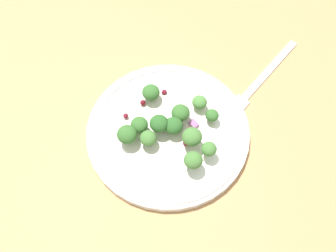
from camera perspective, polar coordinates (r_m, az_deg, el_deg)
The scene contains 26 objects.
ground_plane at distance 68.96cm, azimuth -0.88°, elevation -2.98°, with size 180.00×180.00×2.00cm, color tan.
plate at distance 68.22cm, azimuth 0.00°, elevation -0.74°, with size 24.88×24.88×1.70cm.
dressing_pool at distance 67.83cm, azimuth 0.00°, elevation -0.57°, with size 14.43×14.43×0.20cm, color white.
broccoli_floret_0 at distance 69.27cm, azimuth -2.19°, elevation 4.29°, with size 2.74×2.74×2.78cm.
broccoli_floret_1 at distance 65.33cm, azimuth -2.57°, elevation -1.35°, with size 2.48×2.48×2.51cm.
broccoli_floret_2 at distance 66.13cm, azimuth 0.72°, elevation 0.02°, with size 2.79×2.79×2.83cm.
broccoli_floret_3 at distance 67.06cm, azimuth 1.61°, elevation 1.67°, with size 2.77×2.77×2.80cm.
broccoli_floret_4 at distance 65.86cm, azimuth -1.04°, elevation 0.30°, with size 2.82×2.82×2.86cm.
broccoli_floret_5 at distance 64.47cm, azimuth 5.26°, elevation -2.96°, with size 2.26×2.26×2.29cm.
broccoli_floret_6 at distance 67.68cm, azimuth 5.64°, elevation 1.34°, with size 2.05×2.05×2.07cm.
broccoli_floret_7 at distance 65.32cm, azimuth -5.26°, elevation -1.11°, with size 2.95×2.95×2.99cm.
broccoli_floret_8 at distance 63.22cm, azimuth 3.24°, elevation -4.40°, with size 2.69×2.69×2.72cm.
broccoli_floret_9 at distance 64.61cm, azimuth 3.07°, elevation -1.41°, with size 2.96×2.96×2.99cm.
broccoli_floret_10 at distance 68.77cm, azimuth 4.05°, elevation 3.02°, with size 2.31×2.31×2.34cm.
broccoli_floret_11 at distance 66.32cm, azimuth -3.67°, elevation 0.14°, with size 2.59×2.59×2.63cm.
cranberry_0 at distance 66.40cm, azimuth 2.33°, elevation -2.19°, with size 0.94×0.94×0.94cm, color maroon.
cranberry_1 at distance 70.96cm, azimuth -0.49°, elevation 4.35°, with size 0.85×0.85×0.85cm, color maroon.
cranberry_2 at distance 66.93cm, azimuth 2.77°, elevation -0.48°, with size 0.88×0.88×0.88cm, color maroon.
cranberry_3 at distance 67.44cm, azimuth -0.48°, elevation 0.05°, with size 0.80×0.80×0.80cm, color maroon.
cranberry_4 at distance 68.71cm, azimuth -5.43°, elevation 1.31°, with size 0.79×0.79×0.79cm, color maroon.
cranberry_5 at distance 66.59cm, azimuth -2.47°, elevation -1.38°, with size 0.87×0.87×0.87cm, color maroon.
cranberry_6 at distance 69.73cm, azimuth -3.22°, elevation 2.98°, with size 0.86×0.86×0.86cm, color maroon.
onion_bit_0 at distance 67.24cm, azimuth -5.34°, elevation -1.84°, with size 1.17×0.90×0.37cm, color #934C84.
onion_bit_1 at distance 68.05cm, azimuth 3.30°, elevation 0.29°, with size 1.39×1.00×0.47cm, color #A35B93.
onion_bit_2 at distance 68.85cm, azimuth 1.99°, elevation 1.51°, with size 1.34×1.39×0.32cm, color #A35B93.
fork at distance 75.45cm, azimuth 11.63°, elevation 5.72°, with size 14.89×13.93×0.50cm.
Camera 1 is at (-2.85, -29.90, 61.07)cm, focal length 47.76 mm.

